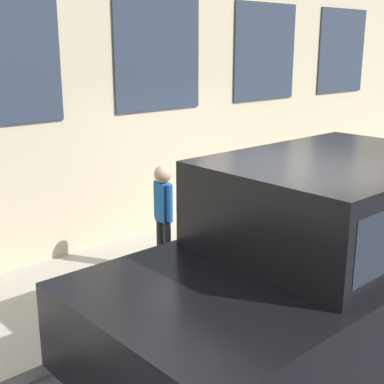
# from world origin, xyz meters

# --- Properties ---
(ground_plane) EXTENTS (80.00, 80.00, 0.00)m
(ground_plane) POSITION_xyz_m (0.00, 0.00, 0.00)
(ground_plane) COLOR #47474C
(sidewalk) EXTENTS (2.23, 60.00, 0.13)m
(sidewalk) POSITION_xyz_m (1.12, 0.00, 0.07)
(sidewalk) COLOR #A8A093
(sidewalk) RESTS_ON ground_plane
(fire_hydrant) EXTENTS (0.30, 0.42, 0.69)m
(fire_hydrant) POSITION_xyz_m (0.65, 0.26, 0.48)
(fire_hydrant) COLOR #2D7260
(fire_hydrant) RESTS_ON sidewalk
(person) EXTENTS (0.34, 0.22, 1.39)m
(person) POSITION_xyz_m (0.91, 1.00, 0.97)
(person) COLOR #232328
(person) RESTS_ON sidewalk
(parked_car_black_near) EXTENTS (2.04, 5.26, 1.94)m
(parked_car_black_near) POSITION_xyz_m (-1.40, 0.71, 1.06)
(parked_car_black_near) COLOR black
(parked_car_black_near) RESTS_ON ground_plane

